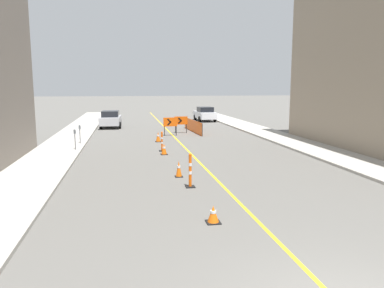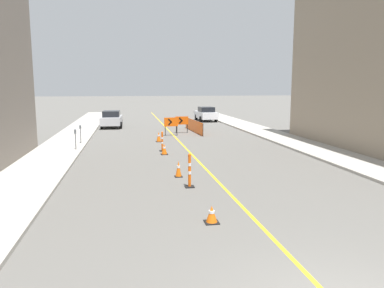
% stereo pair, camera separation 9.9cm
% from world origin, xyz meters
% --- Properties ---
extents(lane_stripe, '(0.12, 51.19, 0.01)m').
position_xyz_m(lane_stripe, '(0.00, 25.59, 0.00)').
color(lane_stripe, gold).
rests_on(lane_stripe, ground_plane).
extents(sidewalk_left, '(2.86, 51.19, 0.13)m').
position_xyz_m(sidewalk_left, '(-7.76, 25.59, 0.06)').
color(sidewalk_left, '#ADA89E').
rests_on(sidewalk_left, ground_plane).
extents(sidewalk_right, '(2.86, 51.19, 0.13)m').
position_xyz_m(sidewalk_right, '(7.76, 25.59, 0.06)').
color(sidewalk_right, '#ADA89E').
rests_on(sidewalk_right, ground_plane).
extents(traffic_cone_nearest, '(0.41, 0.41, 0.50)m').
position_xyz_m(traffic_cone_nearest, '(-1.29, 4.78, 0.25)').
color(traffic_cone_nearest, black).
rests_on(traffic_cone_nearest, ground_plane).
extents(traffic_cone_second, '(0.33, 0.33, 0.70)m').
position_xyz_m(traffic_cone_second, '(-1.48, 10.40, 0.35)').
color(traffic_cone_second, black).
rests_on(traffic_cone_second, ground_plane).
extents(traffic_cone_third, '(0.40, 0.40, 0.64)m').
position_xyz_m(traffic_cone_third, '(-1.56, 15.84, 0.31)').
color(traffic_cone_third, black).
rests_on(traffic_cone_third, ground_plane).
extents(traffic_cone_fourth, '(0.41, 0.41, 0.71)m').
position_xyz_m(traffic_cone_fourth, '(-1.45, 20.89, 0.35)').
color(traffic_cone_fourth, black).
rests_on(traffic_cone_fourth, ground_plane).
extents(delineator_post_front, '(0.36, 0.36, 1.33)m').
position_xyz_m(delineator_post_front, '(-1.29, 8.66, 0.58)').
color(delineator_post_front, black).
rests_on(delineator_post_front, ground_plane).
extents(delineator_post_rear, '(0.35, 0.35, 1.19)m').
position_xyz_m(delineator_post_rear, '(-1.56, 16.98, 0.51)').
color(delineator_post_rear, black).
rests_on(delineator_post_rear, ground_plane).
extents(arrow_barricade_primary, '(1.10, 0.14, 1.44)m').
position_xyz_m(arrow_barricade_primary, '(-0.20, 24.04, 1.03)').
color(arrow_barricade_primary, '#EF560C').
rests_on(arrow_barricade_primary, ground_plane).
extents(arrow_barricade_secondary, '(1.10, 0.13, 1.39)m').
position_xyz_m(arrow_barricade_secondary, '(0.87, 25.53, 0.99)').
color(arrow_barricade_secondary, '#EF560C').
rests_on(arrow_barricade_secondary, ground_plane).
extents(safety_mesh_fence, '(0.39, 6.38, 1.02)m').
position_xyz_m(safety_mesh_fence, '(2.02, 26.30, 0.51)').
color(safety_mesh_fence, '#EF560C').
rests_on(safety_mesh_fence, ground_plane).
extents(parked_car_curb_near, '(2.00, 4.38, 1.59)m').
position_xyz_m(parked_car_curb_near, '(-5.06, 31.05, 0.80)').
color(parked_car_curb_near, '#B7B7BC').
rests_on(parked_car_curb_near, ground_plane).
extents(parked_car_curb_mid, '(1.95, 4.36, 1.59)m').
position_xyz_m(parked_car_curb_mid, '(5.18, 36.12, 0.80)').
color(parked_car_curb_mid, silver).
rests_on(parked_car_curb_mid, ground_plane).
extents(parking_meter_near_curb, '(0.12, 0.11, 1.23)m').
position_xyz_m(parking_meter_near_curb, '(-6.68, 17.76, 1.00)').
color(parking_meter_near_curb, '#4C4C51').
rests_on(parking_meter_near_curb, sidewalk_left).
extents(parking_meter_far_curb, '(0.12, 0.11, 1.23)m').
position_xyz_m(parking_meter_far_curb, '(-6.68, 20.29, 1.00)').
color(parking_meter_far_curb, '#4C4C51').
rests_on(parking_meter_far_curb, sidewalk_left).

